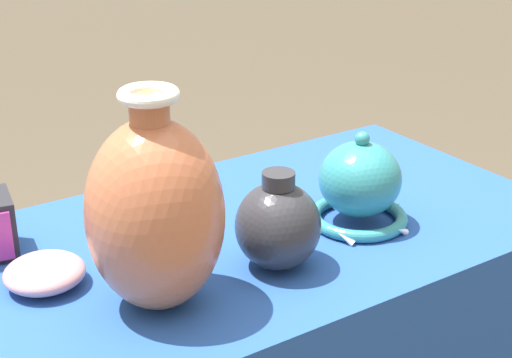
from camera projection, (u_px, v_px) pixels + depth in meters
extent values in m
cylinder|color=#38383D|center=(363.00, 285.00, 1.96)|extent=(0.04, 0.04, 0.72)
cube|color=#38383D|center=(190.00, 258.00, 1.31)|extent=(1.33, 0.58, 0.03)
cube|color=#234C9E|center=(190.00, 249.00, 1.31)|extent=(1.35, 0.60, 0.01)
ellipsoid|color=#BC6642|center=(155.00, 215.00, 1.09)|extent=(0.20, 0.20, 0.28)
cylinder|color=#BC6642|center=(149.00, 109.00, 1.03)|extent=(0.05, 0.05, 0.04)
torus|color=white|center=(148.00, 95.00, 1.02)|extent=(0.08, 0.08, 0.02)
torus|color=teal|center=(358.00, 217.00, 1.38)|extent=(0.18, 0.18, 0.02)
ellipsoid|color=teal|center=(360.00, 179.00, 1.36)|extent=(0.14, 0.14, 0.13)
sphere|color=teal|center=(362.00, 139.00, 1.33)|extent=(0.03, 0.03, 0.03)
cone|color=white|center=(395.00, 205.00, 1.43)|extent=(0.01, 0.03, 0.03)
cone|color=white|center=(340.00, 197.00, 1.46)|extent=(0.04, 0.02, 0.03)
cone|color=white|center=(308.00, 216.00, 1.39)|extent=(0.03, 0.03, 0.03)
cone|color=white|center=(345.00, 238.00, 1.31)|extent=(0.03, 0.03, 0.03)
cone|color=white|center=(402.00, 231.00, 1.33)|extent=(0.04, 0.02, 0.03)
ellipsoid|color=#D19399|center=(45.00, 273.00, 1.18)|extent=(0.12, 0.12, 0.04)
ellipsoid|color=#2D2D33|center=(278.00, 226.00, 1.22)|extent=(0.14, 0.14, 0.14)
cylinder|color=#2D2D33|center=(278.00, 180.00, 1.19)|extent=(0.05, 0.05, 0.02)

